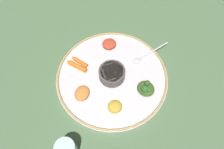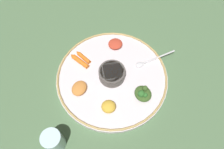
% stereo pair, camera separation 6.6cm
% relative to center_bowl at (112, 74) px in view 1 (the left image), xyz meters
% --- Properties ---
extents(ground_plane, '(2.40, 2.40, 0.00)m').
position_rel_center_bowl_xyz_m(ground_plane, '(0.00, 0.00, -0.04)').
color(ground_plane, '#4C6B47').
extents(platter, '(0.42, 0.42, 0.02)m').
position_rel_center_bowl_xyz_m(platter, '(0.00, 0.00, -0.03)').
color(platter, silver).
rests_on(platter, ground_plane).
extents(platter_rim, '(0.42, 0.42, 0.01)m').
position_rel_center_bowl_xyz_m(platter_rim, '(0.00, 0.00, -0.02)').
color(platter_rim, tan).
rests_on(platter_rim, platter).
extents(center_bowl, '(0.10, 0.10, 0.04)m').
position_rel_center_bowl_xyz_m(center_bowl, '(0.00, 0.00, 0.00)').
color(center_bowl, '#4C4742').
rests_on(center_bowl, platter).
extents(spoon, '(0.12, 0.15, 0.01)m').
position_rel_center_bowl_xyz_m(spoon, '(-0.10, 0.13, -0.02)').
color(spoon, silver).
rests_on(spoon, platter).
extents(greens_pile, '(0.09, 0.09, 0.05)m').
position_rel_center_bowl_xyz_m(greens_pile, '(0.05, 0.12, -0.00)').
color(greens_pile, '#385623').
rests_on(greens_pile, platter).
extents(carrot_near_spoon, '(0.05, 0.07, 0.02)m').
position_rel_center_bowl_xyz_m(carrot_near_spoon, '(-0.06, -0.13, -0.01)').
color(carrot_near_spoon, orange).
rests_on(carrot_near_spoon, platter).
extents(carrot_outer, '(0.06, 0.09, 0.02)m').
position_rel_center_bowl_xyz_m(carrot_outer, '(-0.04, -0.14, -0.01)').
color(carrot_outer, orange).
rests_on(carrot_outer, platter).
extents(mound_squash, '(0.07, 0.06, 0.02)m').
position_rel_center_bowl_xyz_m(mound_squash, '(0.08, -0.10, -0.01)').
color(mound_squash, '#C67A38').
rests_on(mound_squash, platter).
extents(mound_berbere_red, '(0.08, 0.08, 0.02)m').
position_rel_center_bowl_xyz_m(mound_berbere_red, '(-0.14, -0.02, -0.01)').
color(mound_berbere_red, '#B73D28').
rests_on(mound_berbere_red, platter).
extents(mound_lentil_yellow, '(0.06, 0.06, 0.03)m').
position_rel_center_bowl_xyz_m(mound_lentil_yellow, '(0.13, 0.02, -0.01)').
color(mound_lentil_yellow, gold).
rests_on(mound_lentil_yellow, platter).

